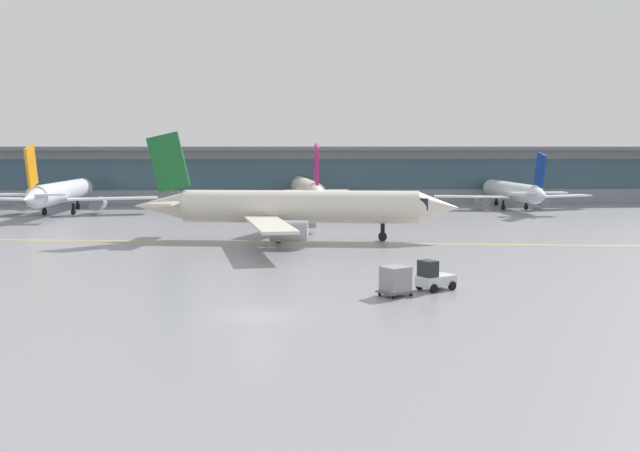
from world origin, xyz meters
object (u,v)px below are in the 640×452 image
at_px(gate_airplane_2, 307,190).
at_px(baggage_tug, 434,277).
at_px(gate_airplane_1, 61,193).
at_px(gate_airplane_3, 512,192).
at_px(taxiing_regional_jet, 296,208).
at_px(cargo_dolly_lead, 396,280).

relative_size(gate_airplane_2, baggage_tug, 10.35).
bearing_deg(gate_airplane_1, gate_airplane_3, -85.61).
bearing_deg(taxiing_regional_jet, baggage_tug, -64.79).
relative_size(gate_airplane_2, gate_airplane_3, 1.13).
xyz_separation_m(gate_airplane_1, taxiing_regional_jet, (33.50, -30.94, 0.38)).
height_order(baggage_tug, cargo_dolly_lead, baggage_tug).
bearing_deg(cargo_dolly_lead, baggage_tug, -0.00).
relative_size(gate_airplane_3, baggage_tug, 9.16).
bearing_deg(cargo_dolly_lead, gate_airplane_1, 92.21).
bearing_deg(gate_airplane_3, gate_airplane_1, 91.17).
distance_m(gate_airplane_1, gate_airplane_3, 67.54).
xyz_separation_m(gate_airplane_1, gate_airplane_3, (67.34, 5.20, -0.32)).
bearing_deg(baggage_tug, gate_airplane_2, 64.90).
distance_m(gate_airplane_2, cargo_dolly_lead, 65.24).
relative_size(gate_airplane_1, cargo_dolly_lead, 11.48).
height_order(gate_airplane_2, taxiing_regional_jet, taxiing_regional_jet).
xyz_separation_m(gate_airplane_2, gate_airplane_3, (31.79, -0.21, -0.35)).
distance_m(gate_airplane_2, taxiing_regional_jet, 36.41).
distance_m(taxiing_regional_jet, baggage_tug, 28.57).
relative_size(gate_airplane_1, gate_airplane_3, 1.12).
bearing_deg(cargo_dolly_lead, taxiing_regional_jet, 70.79).
bearing_deg(gate_airplane_3, baggage_tug, 155.34).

